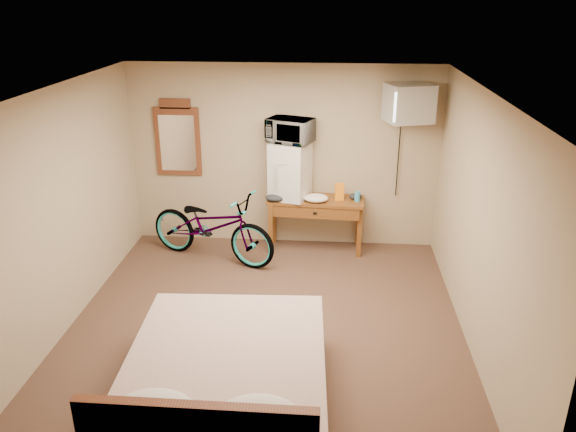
% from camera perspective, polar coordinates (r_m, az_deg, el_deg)
% --- Properties ---
extents(room, '(4.60, 4.64, 2.50)m').
position_cam_1_polar(room, '(5.54, -2.55, -0.46)').
color(room, '#462E23').
rests_on(room, ground).
extents(desk, '(1.32, 0.57, 0.75)m').
position_cam_1_polar(desk, '(7.59, 2.82, 0.80)').
color(desk, brown).
rests_on(desk, floor).
extents(mini_fridge, '(0.58, 0.57, 0.77)m').
position_cam_1_polar(mini_fridge, '(7.49, 0.21, 4.65)').
color(mini_fridge, silver).
rests_on(mini_fridge, desk).
extents(microwave, '(0.67, 0.56, 0.31)m').
position_cam_1_polar(microwave, '(7.35, 0.22, 8.68)').
color(microwave, silver).
rests_on(microwave, mini_fridge).
extents(snack_bag, '(0.13, 0.09, 0.23)m').
position_cam_1_polar(snack_bag, '(7.52, 5.24, 2.47)').
color(snack_bag, orange).
rests_on(snack_bag, desk).
extents(blue_cup, '(0.08, 0.08, 0.13)m').
position_cam_1_polar(blue_cup, '(7.52, 7.05, 1.99)').
color(blue_cup, '#3B9FCB').
rests_on(blue_cup, desk).
extents(cloth_cream, '(0.33, 0.25, 0.10)m').
position_cam_1_polar(cloth_cream, '(7.46, 2.86, 1.84)').
color(cloth_cream, white).
rests_on(cloth_cream, desk).
extents(cloth_dark_a, '(0.26, 0.20, 0.10)m').
position_cam_1_polar(cloth_dark_a, '(7.47, -1.30, 1.89)').
color(cloth_dark_a, black).
rests_on(cloth_dark_a, desk).
extents(cloth_dark_b, '(0.17, 0.14, 0.08)m').
position_cam_1_polar(cloth_dark_b, '(7.60, 6.89, 2.00)').
color(cloth_dark_b, black).
rests_on(cloth_dark_b, desk).
extents(crt_television, '(0.65, 0.68, 0.47)m').
position_cam_1_polar(crt_television, '(7.28, 12.17, 11.15)').
color(crt_television, black).
rests_on(crt_television, room).
extents(wall_mirror, '(0.62, 0.04, 1.05)m').
position_cam_1_polar(wall_mirror, '(7.88, -11.15, 7.70)').
color(wall_mirror, brown).
rests_on(wall_mirror, room).
extents(bicycle, '(1.94, 1.23, 0.96)m').
position_cam_1_polar(bicycle, '(7.45, -7.74, -0.99)').
color(bicycle, black).
rests_on(bicycle, floor).
extents(bed, '(1.76, 2.27, 0.90)m').
position_cam_1_polar(bed, '(4.89, -6.52, -17.11)').
color(bed, brown).
rests_on(bed, floor).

